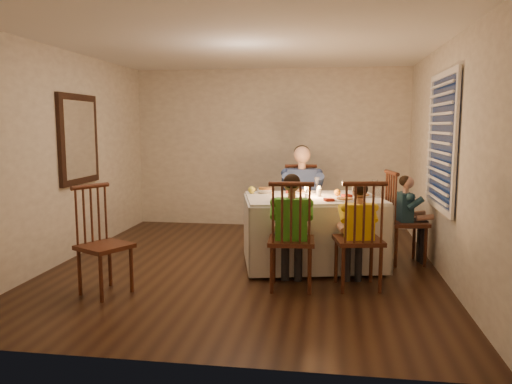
# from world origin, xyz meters

# --- Properties ---
(ground) EXTENTS (5.00, 5.00, 0.00)m
(ground) POSITION_xyz_m (0.00, 0.00, 0.00)
(ground) COLOR black
(ground) RESTS_ON ground
(wall_left) EXTENTS (0.02, 5.00, 2.60)m
(wall_left) POSITION_xyz_m (-2.25, 0.00, 1.30)
(wall_left) COLOR silver
(wall_left) RESTS_ON ground
(wall_right) EXTENTS (0.02, 5.00, 2.60)m
(wall_right) POSITION_xyz_m (2.25, 0.00, 1.30)
(wall_right) COLOR silver
(wall_right) RESTS_ON ground
(wall_back) EXTENTS (4.50, 0.02, 2.60)m
(wall_back) POSITION_xyz_m (0.00, 2.50, 1.30)
(wall_back) COLOR silver
(wall_back) RESTS_ON ground
(ceiling) EXTENTS (5.00, 5.00, 0.00)m
(ceiling) POSITION_xyz_m (0.00, 0.00, 2.60)
(ceiling) COLOR white
(ceiling) RESTS_ON wall_back
(dining_table) EXTENTS (1.81, 1.47, 0.81)m
(dining_table) POSITION_xyz_m (0.79, 0.18, 0.60)
(dining_table) COLOR silver
(dining_table) RESTS_ON ground
(chair_adult) EXTENTS (0.52, 0.50, 1.14)m
(chair_adult) POSITION_xyz_m (0.61, 1.04, 0.00)
(chair_adult) COLOR #3B1B10
(chair_adult) RESTS_ON ground
(chair_near_left) EXTENTS (0.49, 0.47, 1.14)m
(chair_near_left) POSITION_xyz_m (0.61, -0.73, 0.00)
(chair_near_left) COLOR #3B1B10
(chair_near_left) RESTS_ON ground
(chair_near_right) EXTENTS (0.54, 0.52, 1.14)m
(chair_near_right) POSITION_xyz_m (1.29, -0.61, 0.00)
(chair_near_right) COLOR #3B1B10
(chair_near_right) RESTS_ON ground
(chair_end) EXTENTS (0.53, 0.55, 1.14)m
(chair_end) POSITION_xyz_m (1.92, 0.44, 0.00)
(chair_end) COLOR #3B1B10
(chair_end) RESTS_ON ground
(chair_extra) EXTENTS (0.59, 0.60, 1.10)m
(chair_extra) POSITION_xyz_m (-1.22, -1.17, 0.00)
(chair_extra) COLOR #3B1B10
(chair_extra) RESTS_ON ground
(adult) EXTENTS (0.61, 0.57, 1.41)m
(adult) POSITION_xyz_m (0.61, 1.04, 0.00)
(adult) COLOR navy
(adult) RESTS_ON ground
(child_green) EXTENTS (0.45, 0.41, 1.20)m
(child_green) POSITION_xyz_m (0.61, -0.73, 0.00)
(child_green) COLOR green
(child_green) RESTS_ON ground
(child_yellow) EXTENTS (0.43, 0.41, 1.11)m
(child_yellow) POSITION_xyz_m (1.29, -0.61, 0.00)
(child_yellow) COLOR yellow
(child_yellow) RESTS_ON ground
(child_teal) EXTENTS (0.39, 0.42, 1.08)m
(child_teal) POSITION_xyz_m (1.92, 0.44, 0.00)
(child_teal) COLOR #1B3743
(child_teal) RESTS_ON ground
(setting_adult) EXTENTS (0.31, 0.31, 0.02)m
(setting_adult) POSITION_xyz_m (0.67, 0.49, 0.85)
(setting_adult) COLOR silver
(setting_adult) RESTS_ON dining_table
(setting_green) EXTENTS (0.31, 0.31, 0.02)m
(setting_green) POSITION_xyz_m (0.57, -0.22, 0.85)
(setting_green) COLOR silver
(setting_green) RESTS_ON dining_table
(setting_yellow) EXTENTS (0.31, 0.31, 0.02)m
(setting_yellow) POSITION_xyz_m (1.16, -0.10, 0.85)
(setting_yellow) COLOR silver
(setting_yellow) RESTS_ON dining_table
(setting_teal) EXTENTS (0.31, 0.31, 0.02)m
(setting_teal) POSITION_xyz_m (1.37, 0.26, 0.85)
(setting_teal) COLOR silver
(setting_teal) RESTS_ON dining_table
(candle_left) EXTENTS (0.06, 0.06, 0.10)m
(candle_left) POSITION_xyz_m (0.73, 0.16, 0.89)
(candle_left) COLOR white
(candle_left) RESTS_ON dining_table
(candle_right) EXTENTS (0.06, 0.06, 0.10)m
(candle_right) POSITION_xyz_m (0.86, 0.19, 0.89)
(candle_right) COLOR white
(candle_right) RESTS_ON dining_table
(squash) EXTENTS (0.09, 0.09, 0.09)m
(squash) POSITION_xyz_m (0.03, 0.35, 0.88)
(squash) COLOR yellow
(squash) RESTS_ON dining_table
(orange_fruit) EXTENTS (0.08, 0.08, 0.08)m
(orange_fruit) POSITION_xyz_m (1.08, 0.30, 0.88)
(orange_fruit) COLOR orange
(orange_fruit) RESTS_ON dining_table
(serving_bowl) EXTENTS (0.21, 0.21, 0.05)m
(serving_bowl) POSITION_xyz_m (0.19, 0.41, 0.86)
(serving_bowl) COLOR silver
(serving_bowl) RESTS_ON dining_table
(wall_mirror) EXTENTS (0.06, 0.95, 1.15)m
(wall_mirror) POSITION_xyz_m (-2.22, 0.30, 1.50)
(wall_mirror) COLOR black
(wall_mirror) RESTS_ON wall_left
(window_blinds) EXTENTS (0.07, 1.34, 1.54)m
(window_blinds) POSITION_xyz_m (2.21, 0.10, 1.50)
(window_blinds) COLOR #0D1A35
(window_blinds) RESTS_ON wall_right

